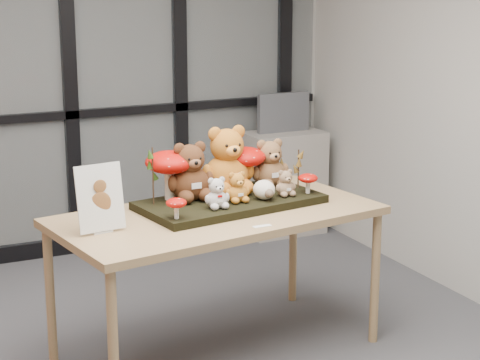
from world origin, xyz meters
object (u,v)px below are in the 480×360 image
bear_pooh_yellow (227,156)px  display_table (217,224)px  mushroom_back_left (170,173)px  bear_white_bow (217,191)px  plush_cream_hedgehog (264,189)px  bear_tan_back (269,161)px  sign_holder (100,201)px  monitor (283,112)px  bear_beige_small (285,181)px  diorama_tray (230,202)px  bear_small_yellow (237,185)px  mushroom_back_right (245,166)px  mushroom_front_left (176,207)px  mushroom_front_right (308,182)px  bear_brown_medium (190,168)px  cabinet (284,183)px

bear_pooh_yellow → display_table: bearing=-135.0°
bear_pooh_yellow → mushroom_back_left: size_ratio=1.41×
bear_white_bow → plush_cream_hedgehog: bearing=0.1°
bear_tan_back → sign_holder: 1.14m
bear_white_bow → monitor: bearing=44.7°
display_table → bear_beige_small: size_ratio=11.27×
monitor → bear_beige_small: bearing=-117.8°
diorama_tray → monitor: 2.16m
diorama_tray → sign_holder: sign_holder is taller
plush_cream_hedgehog → sign_holder: sign_holder is taller
bear_small_yellow → bear_tan_back: bearing=27.0°
bear_white_bow → mushroom_back_right: bearing=35.6°
bear_tan_back → mushroom_front_left: (-0.73, -0.38, -0.09)m
display_table → mushroom_back_right: bearing=31.8°
display_table → mushroom_back_left: (-0.19, 0.21, 0.26)m
bear_white_bow → mushroom_front_right: bear_white_bow is taller
mushroom_back_right → mushroom_back_left: bearing=-176.2°
mushroom_front_right → sign_holder: 1.23m
bear_brown_medium → mushroom_front_right: bearing=-22.6°
display_table → sign_holder: size_ratio=5.36×
mushroom_front_left → bear_pooh_yellow: bearing=39.4°
mushroom_front_left → mushroom_front_right: mushroom_front_right is taller
bear_brown_medium → mushroom_back_right: size_ratio=1.31×
sign_holder → mushroom_front_right: bearing=-3.0°
bear_pooh_yellow → mushroom_front_right: size_ratio=3.42×
bear_tan_back → mushroom_front_right: size_ratio=2.52×
display_table → bear_brown_medium: 0.34m
cabinet → sign_holder: bearing=-137.2°
bear_white_bow → sign_holder: bearing=173.3°
display_table → plush_cream_hedgehog: plush_cream_hedgehog is taller
bear_white_bow → mushroom_back_left: mushroom_back_left is taller
sign_holder → monitor: (2.05, 1.91, 0.00)m
mushroom_back_left → monitor: (1.57, 1.62, -0.03)m
bear_tan_back → cabinet: 1.94m
mushroom_front_left → cabinet: 2.63m
monitor → cabinet: bearing=-90.0°
display_table → bear_small_yellow: bearing=-6.0°
bear_small_yellow → mushroom_front_right: bearing=-9.0°
bear_pooh_yellow → bear_beige_small: bearing=-46.6°
bear_pooh_yellow → bear_tan_back: bear_pooh_yellow is taller
bear_beige_small → display_table: bearing=172.5°
bear_white_bow → mushroom_back_left: bearing=112.3°
bear_beige_small → cabinet: bear_beige_small is taller
mushroom_front_left → bear_beige_small: bearing=12.8°
mushroom_back_right → mushroom_front_left: bearing=-145.5°
bear_beige_small → mushroom_back_left: bearing=153.2°
mushroom_back_right → mushroom_front_right: bearing=-40.2°
bear_tan_back → bear_white_bow: bearing=-156.6°
bear_brown_medium → monitor: (1.47, 1.67, -0.05)m
bear_beige_small → bear_pooh_yellow: bearing=133.4°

